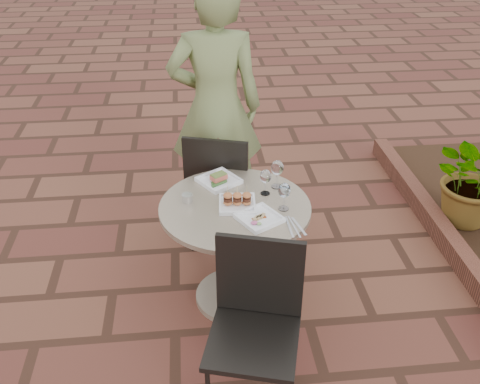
{
  "coord_description": "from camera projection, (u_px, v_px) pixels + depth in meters",
  "views": [
    {
      "loc": [
        -0.26,
        -2.78,
        2.45
      ],
      "look_at": [
        0.01,
        -0.14,
        0.82
      ],
      "focal_mm": 40.0,
      "sensor_mm": 36.0,
      "label": 1
    }
  ],
  "objects": [
    {
      "name": "steel_ramekin",
      "position": [
        187.0,
        198.0,
        3.18
      ],
      "size": [
        0.08,
        0.08,
        0.05
      ],
      "primitive_type": "cylinder",
      "rotation": [
        0.0,
        0.0,
        -0.33
      ],
      "color": "silver",
      "rests_on": "cafe_table"
    },
    {
      "name": "chair_far",
      "position": [
        219.0,
        182.0,
        3.74
      ],
      "size": [
        0.55,
        0.55,
        0.93
      ],
      "rotation": [
        0.0,
        0.0,
        2.85
      ],
      "color": "black",
      "rests_on": "ground"
    },
    {
      "name": "cutlery_set",
      "position": [
        294.0,
        227.0,
        2.96
      ],
      "size": [
        0.13,
        0.23,
        0.0
      ],
      "primitive_type": null,
      "rotation": [
        0.0,
        0.0,
        0.17
      ],
      "color": "silver",
      "rests_on": "cafe_table"
    },
    {
      "name": "diner",
      "position": [
        216.0,
        108.0,
        3.88
      ],
      "size": [
        0.7,
        0.47,
        1.88
      ],
      "primitive_type": "imported",
      "rotation": [
        0.0,
        0.0,
        3.11
      ],
      "color": "olive",
      "rests_on": "ground"
    },
    {
      "name": "planter_curb",
      "position": [
        444.0,
        235.0,
        4.01
      ],
      "size": [
        0.12,
        3.0,
        0.15
      ],
      "primitive_type": "cube",
      "color": "brown",
      "rests_on": "ground"
    },
    {
      "name": "ground",
      "position": [
        236.0,
        284.0,
        3.65
      ],
      "size": [
        60.0,
        60.0,
        0.0
      ],
      "primitive_type": "plane",
      "color": "brown",
      "rests_on": "ground"
    },
    {
      "name": "wine_glass_mid",
      "position": [
        266.0,
        177.0,
        3.21
      ],
      "size": [
        0.07,
        0.07,
        0.16
      ],
      "color": "white",
      "rests_on": "cafe_table"
    },
    {
      "name": "plate_salmon",
      "position": [
        219.0,
        180.0,
        3.37
      ],
      "size": [
        0.31,
        0.31,
        0.06
      ],
      "rotation": [
        0.0,
        0.0,
        0.58
      ],
      "color": "white",
      "rests_on": "cafe_table"
    },
    {
      "name": "plate_tuna",
      "position": [
        259.0,
        218.0,
        3.02
      ],
      "size": [
        0.29,
        0.29,
        0.03
      ],
      "rotation": [
        0.0,
        0.0,
        0.53
      ],
      "color": "white",
      "rests_on": "cafe_table"
    },
    {
      "name": "chair_near",
      "position": [
        256.0,
        313.0,
        2.65
      ],
      "size": [
        0.54,
        0.54,
        0.93
      ],
      "rotation": [
        0.0,
        0.0,
        -0.27
      ],
      "color": "black",
      "rests_on": "ground"
    },
    {
      "name": "wine_glass_right",
      "position": [
        284.0,
        191.0,
        3.06
      ],
      "size": [
        0.07,
        0.07,
        0.17
      ],
      "color": "white",
      "rests_on": "cafe_table"
    },
    {
      "name": "plate_sliders",
      "position": [
        237.0,
        201.0,
        3.13
      ],
      "size": [
        0.23,
        0.23,
        0.14
      ],
      "rotation": [
        0.0,
        0.0,
        -0.07
      ],
      "color": "white",
      "rests_on": "cafe_table"
    },
    {
      "name": "potted_plant_a",
      "position": [
        476.0,
        178.0,
        4.02
      ],
      "size": [
        0.68,
        0.59,
        0.75
      ],
      "primitive_type": "imported",
      "rotation": [
        0.0,
        0.0,
        -0.0
      ],
      "color": "#33662D",
      "rests_on": "mulch_bed"
    },
    {
      "name": "wine_glass_far",
      "position": [
        277.0,
        168.0,
        3.27
      ],
      "size": [
        0.08,
        0.08,
        0.18
      ],
      "color": "white",
      "rests_on": "cafe_table"
    },
    {
      "name": "cafe_table",
      "position": [
        235.0,
        239.0,
        3.28
      ],
      "size": [
        0.9,
        0.9,
        0.73
      ],
      "color": "gray",
      "rests_on": "ground"
    }
  ]
}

